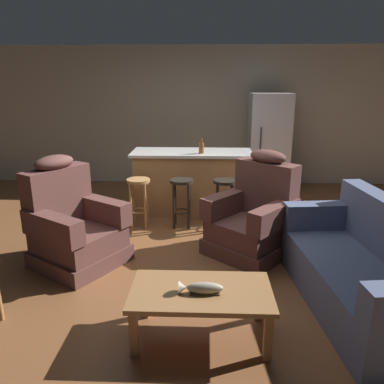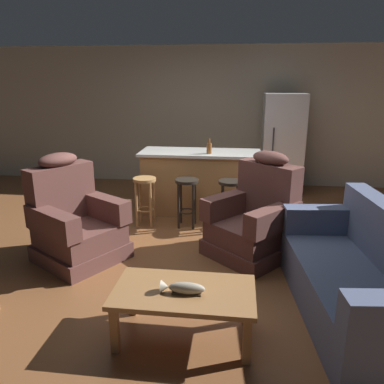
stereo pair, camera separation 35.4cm
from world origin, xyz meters
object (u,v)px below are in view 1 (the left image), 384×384
Objects in this scene: bar_stool_middle at (182,194)px; bottle_tall_green at (201,148)px; bar_stool_left at (139,194)px; bar_stool_right at (225,195)px; couch at (365,272)px; kitchen_island at (192,182)px; recliner_near_island at (254,218)px; fish_figurine at (200,288)px; refrigerator at (268,144)px; coffee_table at (201,296)px; recliner_near_lamp at (73,227)px.

bottle_tall_green is (0.26, 0.48, 0.56)m from bar_stool_middle.
bar_stool_right is at bearing 0.00° from bar_stool_left.
kitchen_island reaches higher than couch.
bar_stool_left is at bearing -75.05° from recliner_near_island.
couch is 9.05× the size of bottle_tall_green.
refrigerator is at bearing 74.79° from fish_figurine.
couch is (1.46, 0.53, -0.12)m from fish_figurine.
kitchen_island is (-0.18, 3.03, 0.02)m from fish_figurine.
bottle_tall_green is at bearing 124.39° from bar_stool_right.
recliner_near_island is at bearing 69.33° from coffee_table.
kitchen_island is at bearing -137.93° from refrigerator.
coffee_table is 4.36m from refrigerator.
kitchen_island is (1.25, 1.74, 0.06)m from recliner_near_lamp.
bar_stool_left is (-2.35, 1.86, 0.13)m from couch.
bar_stool_middle reaches higher than fish_figurine.
bottle_tall_green reaches higher than fish_figurine.
bottle_tall_green reaches higher than coffee_table.
refrigerator reaches higher than coffee_table.
bar_stool_left is at bearing 180.00° from bar_stool_middle.
bar_stool_left is (0.54, 1.11, 0.05)m from recliner_near_lamp.
fish_figurine is (-0.00, -0.05, 0.10)m from coffee_table.
recliner_near_island is 1.68m from bar_stool_left.
kitchen_island is 0.79m from bar_stool_right.
couch is at bearing -85.17° from refrigerator.
bar_stool_middle is at bearing 0.00° from bar_stool_left.
recliner_near_lamp is 1.24m from bar_stool_left.
recliner_near_lamp is (-2.89, 0.75, 0.08)m from couch.
bar_stool_middle reaches higher than coffee_table.
recliner_near_lamp reaches higher than kitchen_island.
recliner_near_lamp is at bearing -131.22° from refrigerator.
refrigerator reaches higher than bar_stool_middle.
kitchen_island is at bearing 86.51° from recliner_near_lamp.
kitchen_island reaches higher than bar_stool_right.
bottle_tall_green is at bearing 90.74° from fish_figurine.
bar_stool_left is at bearing 110.86° from coffee_table.
bar_stool_middle is at bearing -128.37° from refrigerator.
bottle_tall_green reaches higher than couch.
bottle_tall_green reaches higher than kitchen_island.
recliner_near_lamp reaches higher than bar_stool_middle.
bar_stool_middle is at bearing -88.06° from recliner_near_island.
recliner_near_lamp reaches higher than couch.
bar_stool_left is at bearing -150.53° from bottle_tall_green.
bar_stool_middle is (0.59, 0.00, 0.00)m from bar_stool_left.
recliner_near_lamp is 0.68× the size of refrigerator.
couch is at bearing 18.42° from coffee_table.
recliner_near_island is at bearing -67.25° from bar_stool_right.
coffee_table is 2.99m from kitchen_island.
recliner_near_lamp is at bearing -131.09° from bottle_tall_green.
coffee_table is at bearing -96.99° from bar_stool_right.
bar_stool_left is at bearing 110.38° from fish_figurine.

